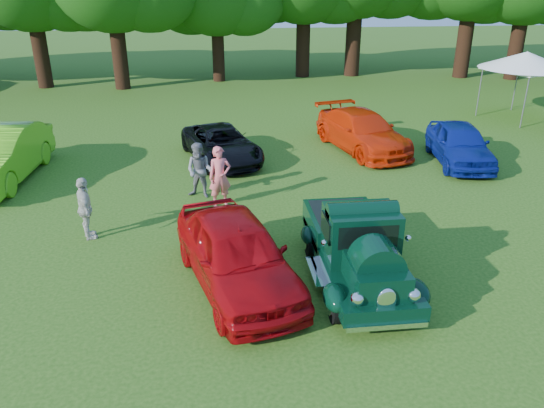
{
  "coord_description": "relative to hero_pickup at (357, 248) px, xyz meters",
  "views": [
    {
      "loc": [
        -2.39,
        -9.56,
        6.13
      ],
      "look_at": [
        -1.04,
        1.97,
        1.1
      ],
      "focal_mm": 35.0,
      "sensor_mm": 36.0,
      "label": 1
    }
  ],
  "objects": [
    {
      "name": "ground",
      "position": [
        -0.58,
        -0.21,
        -0.75
      ],
      "size": [
        120.0,
        120.0,
        0.0
      ],
      "primitive_type": "plane",
      "color": "#234E12",
      "rests_on": "ground"
    },
    {
      "name": "red_convertible",
      "position": [
        -2.57,
        0.01,
        0.02
      ],
      "size": [
        2.96,
        4.86,
        1.55
      ],
      "primitive_type": "imported",
      "rotation": [
        0.0,
        0.0,
        0.27
      ],
      "color": "#9E060B",
      "rests_on": "ground"
    },
    {
      "name": "back_car_black",
      "position": [
        -2.66,
        8.44,
        -0.15
      ],
      "size": [
        3.16,
        4.73,
        1.21
      ],
      "primitive_type": "imported",
      "rotation": [
        0.0,
        0.0,
        0.29
      ],
      "color": "black",
      "rests_on": "ground"
    },
    {
      "name": "spectator_white",
      "position": [
        -6.18,
        2.68,
        0.06
      ],
      "size": [
        0.69,
        1.03,
        1.62
      ],
      "primitive_type": "imported",
      "rotation": [
        0.0,
        0.0,
        1.92
      ],
      "color": "beige",
      "rests_on": "ground"
    },
    {
      "name": "canopy_tent",
      "position": [
        11.1,
        12.96,
        1.86
      ],
      "size": [
        5.21,
        5.21,
        3.01
      ],
      "rotation": [
        0.0,
        0.0,
        0.38
      ],
      "color": "white",
      "rests_on": "ground"
    },
    {
      "name": "spectator_grey",
      "position": [
        -3.39,
        5.09,
        0.08
      ],
      "size": [
        0.99,
        0.89,
        1.66
      ],
      "primitive_type": "imported",
      "rotation": [
        0.0,
        0.0,
        -0.4
      ],
      "color": "slate",
      "rests_on": "ground"
    },
    {
      "name": "back_car_blue",
      "position": [
        5.63,
        7.2,
        -0.05
      ],
      "size": [
        2.27,
        4.35,
        1.41
      ],
      "primitive_type": "imported",
      "rotation": [
        0.0,
        0.0,
        -0.15
      ],
      "color": "navy",
      "rests_on": "ground"
    },
    {
      "name": "hero_pickup",
      "position": [
        0.0,
        0.0,
        0.0
      ],
      "size": [
        2.07,
        4.45,
        1.74
      ],
      "color": "black",
      "rests_on": "ground"
    },
    {
      "name": "back_car_orange",
      "position": [
        2.66,
        9.08,
        -0.03
      ],
      "size": [
        3.17,
        5.3,
        1.44
      ],
      "primitive_type": "imported",
      "rotation": [
        0.0,
        0.0,
        0.25
      ],
      "color": "red",
      "rests_on": "ground"
    },
    {
      "name": "spectator_pink",
      "position": [
        -2.81,
        4.36,
        0.13
      ],
      "size": [
        0.71,
        0.54,
        1.76
      ],
      "primitive_type": "imported",
      "rotation": [
        0.0,
        0.0,
        0.2
      ],
      "color": "#F8666E",
      "rests_on": "ground"
    }
  ]
}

